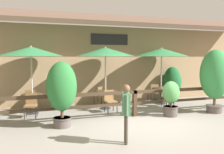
# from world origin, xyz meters

# --- Properties ---
(ground_plane) EXTENTS (60.00, 60.00, 0.00)m
(ground_plane) POSITION_xyz_m (0.00, 0.00, 0.00)
(ground_plane) COLOR gray
(building_facade) EXTENTS (14.28, 1.49, 4.23)m
(building_facade) POSITION_xyz_m (0.00, 4.10, 2.16)
(building_facade) COLOR #997A56
(building_facade) RESTS_ON ground
(patio_railing) EXTENTS (10.40, 0.14, 0.95)m
(patio_railing) POSITION_xyz_m (0.00, 1.05, 0.70)
(patio_railing) COLOR #3D2D1E
(patio_railing) RESTS_ON ground
(patio_umbrella_near) EXTENTS (2.46, 2.46, 2.61)m
(patio_umbrella_near) POSITION_xyz_m (-3.54, 2.73, 2.38)
(patio_umbrella_near) COLOR #B7B2A8
(patio_umbrella_near) RESTS_ON ground
(dining_table_near) EXTENTS (0.83, 0.83, 0.76)m
(dining_table_near) POSITION_xyz_m (-3.54, 2.73, 0.61)
(dining_table_near) COLOR #4C3826
(dining_table_near) RESTS_ON ground
(chair_near_streetside) EXTENTS (0.49, 0.49, 0.87)m
(chair_near_streetside) POSITION_xyz_m (-3.61, 2.09, 0.49)
(chair_near_streetside) COLOR olive
(chair_near_streetside) RESTS_ON ground
(chair_near_wallside) EXTENTS (0.47, 0.47, 0.87)m
(chair_near_wallside) POSITION_xyz_m (-3.58, 3.38, 0.49)
(chair_near_wallside) COLOR olive
(chair_near_wallside) RESTS_ON ground
(patio_umbrella_middle) EXTENTS (2.46, 2.46, 2.61)m
(patio_umbrella_middle) POSITION_xyz_m (-0.60, 2.68, 2.38)
(patio_umbrella_middle) COLOR #B7B2A8
(patio_umbrella_middle) RESTS_ON ground
(dining_table_middle) EXTENTS (0.83, 0.83, 0.76)m
(dining_table_middle) POSITION_xyz_m (-0.60, 2.68, 0.61)
(dining_table_middle) COLOR #4C3826
(dining_table_middle) RESTS_ON ground
(chair_middle_streetside) EXTENTS (0.44, 0.44, 0.87)m
(chair_middle_streetside) POSITION_xyz_m (-0.63, 2.00, 0.49)
(chair_middle_streetside) COLOR olive
(chair_middle_streetside) RESTS_ON ground
(chair_middle_wallside) EXTENTS (0.49, 0.49, 0.87)m
(chair_middle_wallside) POSITION_xyz_m (-0.62, 3.36, 0.49)
(chair_middle_wallside) COLOR olive
(chair_middle_wallside) RESTS_ON ground
(patio_umbrella_far) EXTENTS (2.46, 2.46, 2.61)m
(patio_umbrella_far) POSITION_xyz_m (2.14, 2.81, 2.38)
(patio_umbrella_far) COLOR #B7B2A8
(patio_umbrella_far) RESTS_ON ground
(dining_table_far) EXTENTS (0.83, 0.83, 0.76)m
(dining_table_far) POSITION_xyz_m (2.14, 2.81, 0.61)
(dining_table_far) COLOR #4C3826
(dining_table_far) RESTS_ON ground
(chair_far_streetside) EXTENTS (0.43, 0.43, 0.87)m
(chair_far_streetside) POSITION_xyz_m (2.06, 2.17, 0.49)
(chair_far_streetside) COLOR olive
(chair_far_streetside) RESTS_ON ground
(chair_far_wallside) EXTENTS (0.46, 0.46, 0.87)m
(chair_far_wallside) POSITION_xyz_m (2.11, 3.45, 0.49)
(chair_far_wallside) COLOR olive
(chair_far_wallside) RESTS_ON ground
(potted_plant_broad_leaf) EXTENTS (1.22, 1.09, 2.47)m
(potted_plant_broad_leaf) POSITION_xyz_m (3.20, 0.55, 1.45)
(potted_plant_broad_leaf) COLOR #564C47
(potted_plant_broad_leaf) RESTS_ON ground
(potted_plant_small_flowering) EXTENTS (0.94, 0.84, 2.04)m
(potted_plant_small_flowering) POSITION_xyz_m (-2.73, 0.50, 1.19)
(potted_plant_small_flowering) COLOR #564C47
(potted_plant_small_flowering) RESTS_ON ground
(potted_plant_entrance_palm) EXTENTS (0.65, 0.58, 1.30)m
(potted_plant_entrance_palm) POSITION_xyz_m (1.25, 0.61, 0.71)
(potted_plant_entrance_palm) COLOR #564C47
(potted_plant_entrance_palm) RESTS_ON ground
(potted_plant_corner_fern) EXTENTS (0.95, 0.85, 1.68)m
(potted_plant_corner_fern) POSITION_xyz_m (3.22, 3.55, 0.86)
(potted_plant_corner_fern) COLOR #9E4C33
(potted_plant_corner_fern) RESTS_ON ground
(pedestrian) EXTENTS (0.30, 0.51, 1.50)m
(pedestrian) POSITION_xyz_m (-1.44, -1.54, 0.96)
(pedestrian) COLOR #42382D
(pedestrian) RESTS_ON ground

